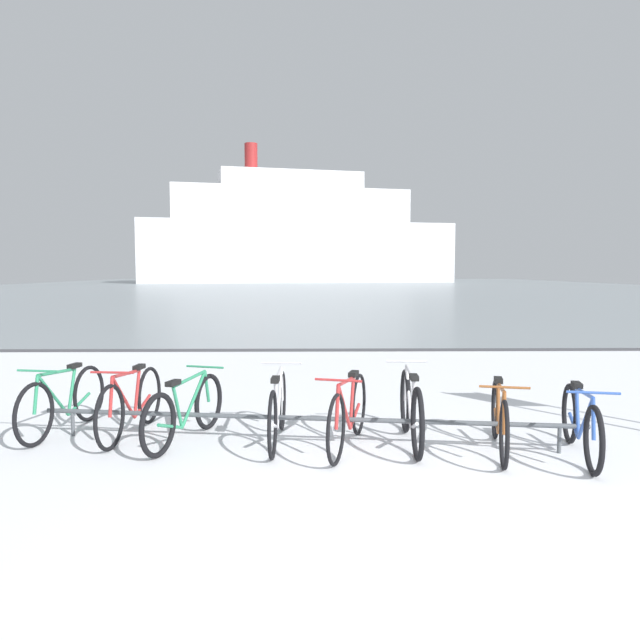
# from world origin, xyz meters

# --- Properties ---
(ground) EXTENTS (80.00, 132.00, 0.08)m
(ground) POSITION_xyz_m (0.00, 53.90, -0.04)
(ground) COLOR white
(bike_rack) EXTENTS (5.75, 0.84, 0.31)m
(bike_rack) POSITION_xyz_m (-1.11, 2.58, 0.27)
(bike_rack) COLOR #4C5156
(bike_rack) RESTS_ON ground
(bicycle_0) EXTENTS (0.47, 1.75, 0.80)m
(bicycle_0) POSITION_xyz_m (-3.84, 3.06, 0.36)
(bicycle_0) COLOR black
(bicycle_0) RESTS_ON ground
(bicycle_1) EXTENTS (0.46, 1.76, 0.81)m
(bicycle_1) POSITION_xyz_m (-3.04, 2.93, 0.37)
(bicycle_1) COLOR black
(bicycle_1) RESTS_ON ground
(bicycle_2) EXTENTS (0.64, 1.69, 0.75)m
(bicycle_2) POSITION_xyz_m (-2.38, 2.68, 0.34)
(bicycle_2) COLOR black
(bicycle_2) RESTS_ON ground
(bicycle_3) EXTENTS (0.46, 1.77, 0.80)m
(bicycle_3) POSITION_xyz_m (-1.39, 2.64, 0.37)
(bicycle_3) COLOR black
(bicycle_3) RESTS_ON ground
(bicycle_4) EXTENTS (0.61, 1.72, 0.81)m
(bicycle_4) POSITION_xyz_m (-0.65, 2.41, 0.37)
(bicycle_4) COLOR black
(bicycle_4) RESTS_ON ground
(bicycle_5) EXTENTS (0.46, 1.74, 0.84)m
(bicycle_5) POSITION_xyz_m (0.02, 2.54, 0.38)
(bicycle_5) COLOR black
(bicycle_5) RESTS_ON ground
(bicycle_6) EXTENTS (0.53, 1.66, 0.77)m
(bicycle_6) POSITION_xyz_m (0.87, 2.26, 0.35)
(bicycle_6) COLOR black
(bicycle_6) RESTS_ON ground
(bicycle_7) EXTENTS (0.52, 1.64, 0.75)m
(bicycle_7) POSITION_xyz_m (1.62, 2.07, 0.34)
(bicycle_7) COLOR black
(bicycle_7) RESTS_ON ground
(ferry_ship) EXTENTS (46.52, 19.77, 19.86)m
(ferry_ship) POSITION_xyz_m (-3.27, 84.84, 6.66)
(ferry_ship) COLOR silver
(ferry_ship) RESTS_ON ground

